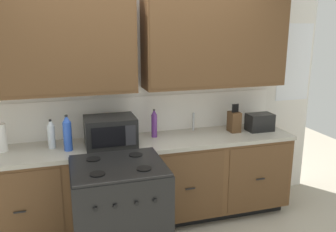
{
  "coord_description": "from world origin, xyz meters",
  "views": [
    {
      "loc": [
        -0.74,
        -3.0,
        2.02
      ],
      "look_at": [
        0.25,
        0.27,
        1.15
      ],
      "focal_mm": 37.81,
      "sensor_mm": 36.0,
      "label": 1
    }
  ],
  "objects_px": {
    "stove_range": "(120,216)",
    "toaster": "(260,122)",
    "bottle_blue": "(67,133)",
    "microwave": "(110,131)",
    "knife_block": "(234,121)",
    "bottle_violet": "(154,123)",
    "paper_towel_roll": "(0,138)",
    "bottle_clear": "(51,134)"
  },
  "relations": [
    {
      "from": "stove_range",
      "to": "toaster",
      "type": "xyz_separation_m",
      "value": [
        1.67,
        0.63,
        0.53
      ]
    },
    {
      "from": "toaster",
      "to": "bottle_blue",
      "type": "xyz_separation_m",
      "value": [
        -2.04,
        -0.06,
        0.07
      ]
    },
    {
      "from": "microwave",
      "to": "knife_block",
      "type": "xyz_separation_m",
      "value": [
        1.35,
        0.07,
        -0.02
      ]
    },
    {
      "from": "toaster",
      "to": "knife_block",
      "type": "relative_size",
      "value": 0.9
    },
    {
      "from": "microwave",
      "to": "knife_block",
      "type": "bearing_deg",
      "value": 2.87
    },
    {
      "from": "stove_range",
      "to": "bottle_violet",
      "type": "relative_size",
      "value": 3.21
    },
    {
      "from": "toaster",
      "to": "paper_towel_roll",
      "type": "distance_m",
      "value": 2.64
    },
    {
      "from": "bottle_clear",
      "to": "bottle_blue",
      "type": "bearing_deg",
      "value": -37.08
    },
    {
      "from": "stove_range",
      "to": "bottle_blue",
      "type": "distance_m",
      "value": 0.9
    },
    {
      "from": "paper_towel_roll",
      "to": "bottle_clear",
      "type": "relative_size",
      "value": 0.93
    },
    {
      "from": "microwave",
      "to": "bottle_blue",
      "type": "height_order",
      "value": "bottle_blue"
    },
    {
      "from": "toaster",
      "to": "knife_block",
      "type": "xyz_separation_m",
      "value": [
        -0.29,
        0.04,
        0.02
      ]
    },
    {
      "from": "bottle_clear",
      "to": "bottle_blue",
      "type": "height_order",
      "value": "bottle_blue"
    },
    {
      "from": "paper_towel_roll",
      "to": "bottle_blue",
      "type": "xyz_separation_m",
      "value": [
        0.6,
        -0.15,
        0.04
      ]
    },
    {
      "from": "stove_range",
      "to": "knife_block",
      "type": "relative_size",
      "value": 3.06
    },
    {
      "from": "microwave",
      "to": "paper_towel_roll",
      "type": "xyz_separation_m",
      "value": [
        -0.99,
        0.12,
        -0.01
      ]
    },
    {
      "from": "stove_range",
      "to": "toaster",
      "type": "relative_size",
      "value": 3.39
    },
    {
      "from": "paper_towel_roll",
      "to": "bottle_violet",
      "type": "relative_size",
      "value": 0.88
    },
    {
      "from": "toaster",
      "to": "bottle_violet",
      "type": "distance_m",
      "value": 1.18
    },
    {
      "from": "toaster",
      "to": "bottle_violet",
      "type": "xyz_separation_m",
      "value": [
        -1.17,
        0.11,
        0.05
      ]
    },
    {
      "from": "stove_range",
      "to": "bottle_violet",
      "type": "bearing_deg",
      "value": 56.02
    },
    {
      "from": "toaster",
      "to": "bottle_blue",
      "type": "bearing_deg",
      "value": -178.36
    },
    {
      "from": "microwave",
      "to": "knife_block",
      "type": "relative_size",
      "value": 1.55
    },
    {
      "from": "toaster",
      "to": "knife_block",
      "type": "distance_m",
      "value": 0.29
    },
    {
      "from": "bottle_blue",
      "to": "toaster",
      "type": "bearing_deg",
      "value": 1.64
    },
    {
      "from": "stove_range",
      "to": "bottle_clear",
      "type": "xyz_separation_m",
      "value": [
        -0.52,
        0.68,
        0.57
      ]
    },
    {
      "from": "stove_range",
      "to": "bottle_violet",
      "type": "distance_m",
      "value": 1.06
    },
    {
      "from": "stove_range",
      "to": "toaster",
      "type": "bearing_deg",
      "value": 20.6
    },
    {
      "from": "microwave",
      "to": "knife_block",
      "type": "height_order",
      "value": "knife_block"
    },
    {
      "from": "bottle_blue",
      "to": "microwave",
      "type": "bearing_deg",
      "value": 5.0
    },
    {
      "from": "stove_range",
      "to": "knife_block",
      "type": "bearing_deg",
      "value": 25.95
    },
    {
      "from": "knife_block",
      "to": "paper_towel_roll",
      "type": "height_order",
      "value": "knife_block"
    },
    {
      "from": "microwave",
      "to": "paper_towel_roll",
      "type": "relative_size",
      "value": 1.85
    },
    {
      "from": "bottle_violet",
      "to": "microwave",
      "type": "bearing_deg",
      "value": -164.07
    },
    {
      "from": "bottle_blue",
      "to": "bottle_clear",
      "type": "bearing_deg",
      "value": 142.92
    },
    {
      "from": "toaster",
      "to": "knife_block",
      "type": "bearing_deg",
      "value": 171.33
    },
    {
      "from": "knife_block",
      "to": "bottle_violet",
      "type": "bearing_deg",
      "value": 175.68
    },
    {
      "from": "bottle_violet",
      "to": "bottle_blue",
      "type": "distance_m",
      "value": 0.88
    },
    {
      "from": "paper_towel_roll",
      "to": "bottle_violet",
      "type": "height_order",
      "value": "bottle_violet"
    },
    {
      "from": "bottle_violet",
      "to": "bottle_clear",
      "type": "xyz_separation_m",
      "value": [
        -1.01,
        -0.06,
        -0.01
      ]
    },
    {
      "from": "microwave",
      "to": "bottle_violet",
      "type": "distance_m",
      "value": 0.49
    },
    {
      "from": "bottle_violet",
      "to": "bottle_blue",
      "type": "xyz_separation_m",
      "value": [
        -0.87,
        -0.17,
        0.02
      ]
    }
  ]
}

